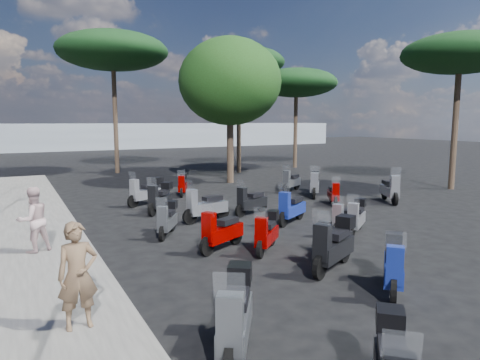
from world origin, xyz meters
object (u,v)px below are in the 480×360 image
scooter_3 (206,207)px  scooter_6 (334,246)px  scooter_10 (160,199)px  scooter_13 (335,237)px  broadleaf_tree (230,82)px  scooter_26 (291,182)px  scooter_20 (334,195)px  scooter_19 (343,220)px  scooter_7 (221,232)px  pine_1 (296,83)px  scooter_4 (146,192)px  pedestrian_far (33,220)px  scooter_25 (390,190)px  pine_2 (113,51)px  scooter_15 (183,185)px  scooter_9 (251,202)px  scooter_14 (291,209)px  scooter_18 (356,217)px  scooter_12 (393,266)px  scooter_1 (235,319)px  scooter_8 (167,220)px  scooter_21 (315,184)px  woman (78,275)px  scooter_2 (267,233)px  pine_3 (460,54)px  pine_0 (239,63)px

scooter_3 → scooter_6: scooter_6 is taller
scooter_10 → scooter_13: (2.24, -6.86, -0.06)m
scooter_10 → broadleaf_tree: broadleaf_tree is taller
scooter_26 → scooter_20: bearing=144.7°
scooter_19 → scooter_26: size_ratio=0.93×
scooter_7 → pine_1: (13.32, 15.41, 5.45)m
scooter_4 → pedestrian_far: bearing=116.1°
scooter_25 → pine_2: size_ratio=0.19×
scooter_25 → pine_1: size_ratio=0.24×
scooter_15 → scooter_26: scooter_26 is taller
scooter_9 → scooter_26: (4.17, 3.49, 0.01)m
scooter_3 → scooter_10: (-0.88, 2.07, 0.02)m
pedestrian_far → scooter_14: 7.50m
scooter_3 → scooter_18: (3.31, -3.46, -0.02)m
broadleaf_tree → scooter_12: bearing=-105.1°
pedestrian_far → scooter_10: (4.27, 3.56, -0.43)m
scooter_10 → scooter_1: bearing=121.3°
scooter_25 → scooter_8: bearing=33.5°
scooter_21 → pine_1: 13.16m
scooter_4 → woman: bearing=133.9°
scooter_13 → scooter_18: scooter_18 is taller
scooter_3 → scooter_8: bearing=112.9°
scooter_15 → woman: bearing=87.6°
scooter_2 → scooter_10: (-0.94, 5.78, 0.04)m
woman → pine_2: size_ratio=0.19×
woman → pine_3: pine_3 is taller
scooter_13 → scooter_19: size_ratio=1.05×
scooter_7 → pine_3: (14.24, 3.68, 5.92)m
pine_0 → pine_3: 12.41m
scooter_6 → scooter_25: 8.93m
scooter_6 → scooter_20: bearing=-66.7°
scooter_1 → woman: bearing=-7.8°
scooter_18 → scooter_19: (-0.39, 0.13, -0.05)m
scooter_19 → scooter_3: bearing=12.8°
scooter_12 → scooter_14: size_ratio=0.86×
scooter_14 → scooter_21: (3.80, 3.64, 0.05)m
scooter_12 → broadleaf_tree: size_ratio=0.18×
scooter_1 → broadleaf_tree: broadleaf_tree is taller
scooter_18 → scooter_15: bearing=-21.7°
scooter_14 → scooter_15: (-1.21, 6.64, -0.03)m
scooter_6 → scooter_12: bearing=162.7°
scooter_3 → scooter_4: bearing=4.3°
woman → scooter_4: bearing=65.3°
woman → scooter_6: size_ratio=0.96×
scooter_10 → scooter_14: (3.22, -3.61, -0.03)m
scooter_12 → pine_1: pine_1 is taller
scooter_25 → pedestrian_far: bearing=34.4°
scooter_20 → pine_1: bearing=-88.0°
scooter_6 → scooter_15: scooter_6 is taller
scooter_21 → scooter_14: bearing=83.1°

